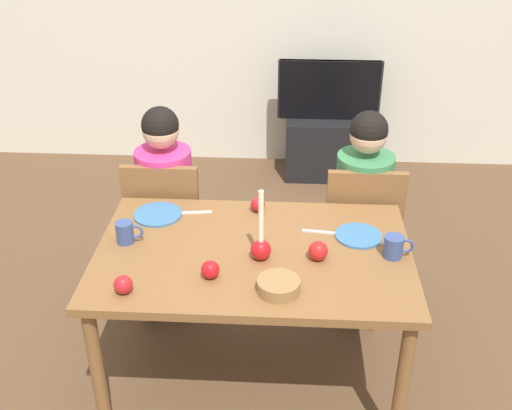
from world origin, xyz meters
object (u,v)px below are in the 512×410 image
at_px(chair_left, 167,223).
at_px(mug_left, 126,232).
at_px(plate_left, 158,214).
at_px(mug_right, 394,247).
at_px(chair_right, 360,228).
at_px(apple_near_candle, 123,285).
at_px(bowl_walnuts, 279,286).
at_px(person_left_child, 167,211).
at_px(apple_by_left_plate, 257,205).
at_px(plate_right, 358,236).
at_px(candle_centerpiece, 261,245).
at_px(tv, 329,90).
at_px(person_right_child, 361,216).
at_px(apple_by_right_mug, 318,251).
at_px(tv_stand, 326,146).
at_px(dining_table, 253,266).
at_px(apple_far_edge, 210,270).

bearing_deg(chair_left, mug_left, -96.15).
height_order(plate_left, mug_right, mug_right).
bearing_deg(chair_right, apple_near_candle, -138.10).
xyz_separation_m(mug_left, bowl_walnuts, (0.70, -0.32, -0.02)).
xyz_separation_m(person_left_child, apple_by_left_plate, (0.51, -0.29, 0.22)).
distance_m(chair_right, plate_right, 0.53).
bearing_deg(apple_near_candle, person_left_child, 91.03).
height_order(person_left_child, candle_centerpiece, person_left_child).
distance_m(tv, apple_by_left_plate, 2.00).
relative_size(person_right_child, apple_near_candle, 15.26).
height_order(chair_left, apple_by_left_plate, chair_left).
bearing_deg(apple_by_right_mug, bowl_walnuts, -124.98).
distance_m(tv_stand, apple_by_left_plate, 2.07).
height_order(person_right_child, mug_left, person_right_child).
height_order(dining_table, apple_by_left_plate, apple_by_left_plate).
xyz_separation_m(apple_by_right_mug, apple_far_edge, (-0.45, -0.16, -0.00)).
bearing_deg(apple_by_right_mug, apple_near_candle, -160.29).
distance_m(tv, bowl_walnuts, 2.61).
relative_size(person_left_child, plate_left, 5.01).
bearing_deg(dining_table, tv_stand, 79.11).
xyz_separation_m(person_left_child, apple_near_candle, (0.02, -0.97, 0.22)).
distance_m(tv_stand, plate_right, 2.22).
relative_size(dining_table, tv_stand, 2.19).
distance_m(mug_left, bowl_walnuts, 0.77).
bearing_deg(bowl_walnuts, mug_right, 29.15).
xyz_separation_m(tv, mug_right, (0.17, -2.31, 0.09)).
distance_m(candle_centerpiece, bowl_walnuts, 0.24).
relative_size(chair_left, apple_by_left_plate, 12.62).
bearing_deg(apple_far_edge, plate_left, 122.94).
bearing_deg(apple_near_candle, tv, 70.30).
distance_m(chair_right, apple_by_left_plate, 0.66).
xyz_separation_m(apple_by_left_plate, apple_far_edge, (-0.16, -0.56, 0.00)).
bearing_deg(chair_right, mug_left, -153.18).
relative_size(chair_left, apple_by_right_mug, 10.48).
bearing_deg(dining_table, chair_left, 130.38).
height_order(chair_left, candle_centerpiece, candle_centerpiece).
bearing_deg(candle_centerpiece, plate_right, 24.56).
bearing_deg(apple_by_left_plate, plate_right, -23.77).
xyz_separation_m(dining_table, person_right_child, (0.55, 0.64, -0.10)).
xyz_separation_m(chair_right, tv, (-0.10, 1.69, 0.20)).
distance_m(person_left_child, plate_right, 1.13).
distance_m(chair_left, tv, 1.96).
distance_m(bowl_walnuts, apple_far_edge, 0.29).
xyz_separation_m(tv, bowl_walnuts, (-0.32, -2.59, 0.07)).
height_order(plate_left, apple_far_edge, apple_far_edge).
distance_m(dining_table, apple_far_edge, 0.29).
height_order(tv_stand, tv, tv).
bearing_deg(tv_stand, plate_right, -89.14).
bearing_deg(plate_left, tv_stand, 65.36).
relative_size(tv_stand, tv, 0.81).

